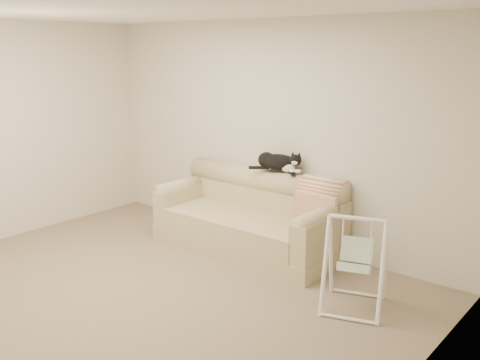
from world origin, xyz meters
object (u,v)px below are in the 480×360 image
Objects in this scene: sofa at (250,219)px; remote_b at (292,174)px; remote_a at (277,171)px; baby_swing at (355,263)px; tuxedo_cat at (278,162)px.

sofa is 14.17× the size of remote_b.
remote_a is 0.22× the size of baby_swing.
tuxedo_cat is 1.75m from baby_swing.
sofa is 3.64× the size of tuxedo_cat.
tuxedo_cat reaches higher than sofa.
remote_a is (0.21, 0.23, 0.56)m from sofa.
remote_a is at bearing 150.54° from baby_swing.
sofa is 0.73m from tuxedo_cat.
remote_b is 0.18× the size of baby_swing.
remote_a is 0.31× the size of tuxedo_cat.
remote_a is at bearing 47.91° from sofa.
tuxedo_cat is (0.01, 0.01, 0.10)m from remote_a.
remote_a is 0.10m from tuxedo_cat.
tuxedo_cat is (0.21, 0.23, 0.66)m from sofa.
baby_swing is (1.44, -0.81, -0.48)m from remote_a.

